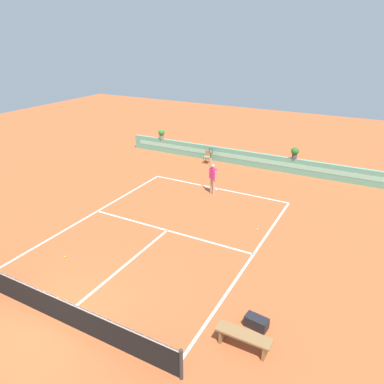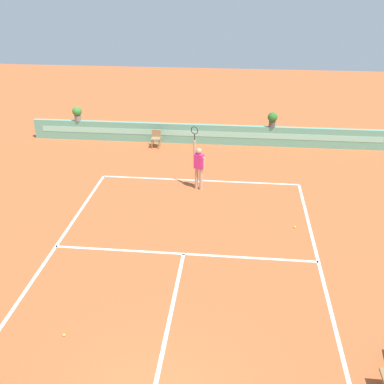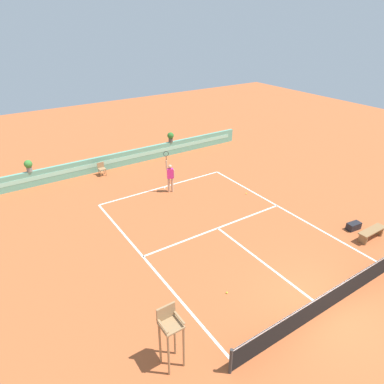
{
  "view_description": "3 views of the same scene",
  "coord_description": "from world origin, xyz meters",
  "px_view_note": "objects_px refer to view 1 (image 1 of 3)",
  "views": [
    {
      "loc": [
        7.83,
        -5.78,
        8.22
      ],
      "look_at": [
        0.02,
        8.75,
        1.0
      ],
      "focal_mm": 34.14,
      "sensor_mm": 36.0,
      "label": 1
    },
    {
      "loc": [
        1.48,
        -5.25,
        7.93
      ],
      "look_at": [
        0.02,
        8.75,
        1.0
      ],
      "focal_mm": 42.29,
      "sensor_mm": 36.0,
      "label": 2
    },
    {
      "loc": [
        -9.02,
        -4.94,
        9.46
      ],
      "look_at": [
        0.02,
        8.75,
        1.0
      ],
      "focal_mm": 32.43,
      "sensor_mm": 36.0,
      "label": 3
    }
  ],
  "objects_px": {
    "tennis_player": "(213,176)",
    "tennis_ball_near_baseline": "(257,229)",
    "bench_courtside": "(244,338)",
    "potted_plant_far_left": "(161,133)",
    "tennis_ball_mid_court": "(65,257)",
    "ball_kid_chair": "(208,156)",
    "gear_bag": "(256,322)",
    "potted_plant_right": "(295,152)"
  },
  "relations": [
    {
      "from": "tennis_ball_near_baseline",
      "to": "tennis_ball_mid_court",
      "type": "bearing_deg",
      "value": -136.39
    },
    {
      "from": "ball_kid_chair",
      "to": "tennis_ball_near_baseline",
      "type": "distance_m",
      "value": 9.51
    },
    {
      "from": "tennis_player",
      "to": "potted_plant_right",
      "type": "height_order",
      "value": "tennis_player"
    },
    {
      "from": "tennis_ball_near_baseline",
      "to": "tennis_ball_mid_court",
      "type": "xyz_separation_m",
      "value": [
        -6.04,
        -5.75,
        0.0
      ]
    },
    {
      "from": "bench_courtside",
      "to": "tennis_player",
      "type": "distance_m",
      "value": 10.85
    },
    {
      "from": "tennis_player",
      "to": "gear_bag",
      "type": "bearing_deg",
      "value": -57.06
    },
    {
      "from": "potted_plant_far_left",
      "to": "bench_courtside",
      "type": "bearing_deg",
      "value": -50.49
    },
    {
      "from": "potted_plant_right",
      "to": "gear_bag",
      "type": "bearing_deg",
      "value": -80.33
    },
    {
      "from": "potted_plant_right",
      "to": "potted_plant_far_left",
      "type": "height_order",
      "value": "same"
    },
    {
      "from": "tennis_player",
      "to": "tennis_ball_near_baseline",
      "type": "xyz_separation_m",
      "value": [
        3.56,
        -2.73,
        -1.02
      ]
    },
    {
      "from": "tennis_player",
      "to": "tennis_ball_near_baseline",
      "type": "relative_size",
      "value": 38.01
    },
    {
      "from": "tennis_ball_mid_court",
      "to": "gear_bag",
      "type": "bearing_deg",
      "value": 0.24
    },
    {
      "from": "ball_kid_chair",
      "to": "gear_bag",
      "type": "height_order",
      "value": "ball_kid_chair"
    },
    {
      "from": "tennis_ball_near_baseline",
      "to": "tennis_ball_mid_court",
      "type": "distance_m",
      "value": 8.34
    },
    {
      "from": "ball_kid_chair",
      "to": "gear_bag",
      "type": "bearing_deg",
      "value": -58.39
    },
    {
      "from": "bench_courtside",
      "to": "potted_plant_far_left",
      "type": "bearing_deg",
      "value": 129.51
    },
    {
      "from": "tennis_player",
      "to": "ball_kid_chair",
      "type": "bearing_deg",
      "value": 119.05
    },
    {
      "from": "ball_kid_chair",
      "to": "bench_courtside",
      "type": "bearing_deg",
      "value": -60.34
    },
    {
      "from": "bench_courtside",
      "to": "tennis_player",
      "type": "xyz_separation_m",
      "value": [
        -5.41,
        9.38,
        0.67
      ]
    },
    {
      "from": "tennis_ball_mid_court",
      "to": "tennis_ball_near_baseline",
      "type": "bearing_deg",
      "value": 43.61
    },
    {
      "from": "gear_bag",
      "to": "tennis_ball_mid_court",
      "type": "distance_m",
      "value": 7.96
    },
    {
      "from": "ball_kid_chair",
      "to": "tennis_player",
      "type": "bearing_deg",
      "value": -60.95
    },
    {
      "from": "tennis_ball_near_baseline",
      "to": "tennis_ball_mid_court",
      "type": "relative_size",
      "value": 1.0
    },
    {
      "from": "bench_courtside",
      "to": "tennis_ball_near_baseline",
      "type": "distance_m",
      "value": 6.92
    },
    {
      "from": "tennis_ball_mid_court",
      "to": "potted_plant_right",
      "type": "relative_size",
      "value": 0.09
    },
    {
      "from": "gear_bag",
      "to": "tennis_ball_near_baseline",
      "type": "height_order",
      "value": "gear_bag"
    },
    {
      "from": "bench_courtside",
      "to": "tennis_ball_near_baseline",
      "type": "height_order",
      "value": "bench_courtside"
    },
    {
      "from": "bench_courtside",
      "to": "tennis_ball_mid_court",
      "type": "relative_size",
      "value": 23.53
    },
    {
      "from": "tennis_ball_mid_court",
      "to": "potted_plant_far_left",
      "type": "xyz_separation_m",
      "value": [
        -4.21,
        13.77,
        1.38
      ]
    },
    {
      "from": "tennis_player",
      "to": "tennis_ball_mid_court",
      "type": "relative_size",
      "value": 38.01
    },
    {
      "from": "bench_courtside",
      "to": "ball_kid_chair",
      "type": "bearing_deg",
      "value": 119.66
    },
    {
      "from": "tennis_player",
      "to": "tennis_ball_mid_court",
      "type": "xyz_separation_m",
      "value": [
        -2.48,
        -8.48,
        -1.02
      ]
    },
    {
      "from": "bench_courtside",
      "to": "gear_bag",
      "type": "bearing_deg",
      "value": 86.12
    },
    {
      "from": "tennis_ball_near_baseline",
      "to": "ball_kid_chair",
      "type": "bearing_deg",
      "value": 129.88
    },
    {
      "from": "gear_bag",
      "to": "tennis_ball_mid_court",
      "type": "relative_size",
      "value": 10.29
    },
    {
      "from": "gear_bag",
      "to": "tennis_ball_near_baseline",
      "type": "xyz_separation_m",
      "value": [
        -1.92,
        5.72,
        -0.15
      ]
    },
    {
      "from": "bench_courtside",
      "to": "potted_plant_right",
      "type": "height_order",
      "value": "potted_plant_right"
    },
    {
      "from": "gear_bag",
      "to": "potted_plant_right",
      "type": "distance_m",
      "value": 13.99
    },
    {
      "from": "ball_kid_chair",
      "to": "tennis_player",
      "type": "height_order",
      "value": "tennis_player"
    },
    {
      "from": "ball_kid_chair",
      "to": "potted_plant_far_left",
      "type": "bearing_deg",
      "value": 170.02
    },
    {
      "from": "bench_courtside",
      "to": "potted_plant_right",
      "type": "distance_m",
      "value": 14.89
    },
    {
      "from": "tennis_player",
      "to": "potted_plant_far_left",
      "type": "height_order",
      "value": "tennis_player"
    }
  ]
}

